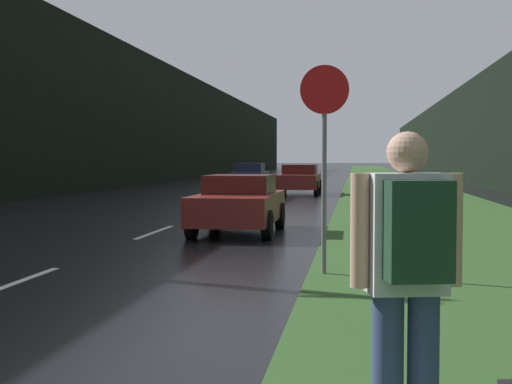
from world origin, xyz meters
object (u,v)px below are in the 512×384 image
stop_sign (324,146)px  hitchhiker_with_backpack (408,273)px  car_oncoming (250,174)px  car_passing_near (239,203)px  car_passing_far (300,179)px

stop_sign → hitchhiker_with_backpack: bearing=-83.3°
stop_sign → car_oncoming: stop_sign is taller
stop_sign → hitchhiker_with_backpack: size_ratio=1.65×
car_passing_near → car_oncoming: 28.38m
car_passing_near → car_passing_far: 17.71m
car_passing_far → hitchhiker_with_backpack: bearing=95.6°
hitchhiker_with_backpack → car_oncoming: 40.71m
hitchhiker_with_backpack → car_passing_near: (-2.93, 12.01, -0.38)m
stop_sign → car_passing_near: bearing=111.1°
hitchhiker_with_backpack → stop_sign: bearing=83.5°
stop_sign → car_oncoming: 34.34m
stop_sign → car_passing_far: 23.50m
car_oncoming → car_passing_far: bearing=-69.4°
hitchhiker_with_backpack → car_oncoming: bearing=86.4°
car_passing_far → stop_sign: bearing=95.3°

